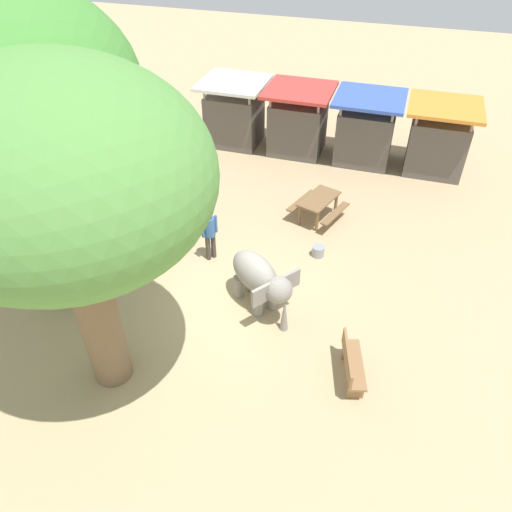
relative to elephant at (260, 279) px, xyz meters
The scene contains 11 objects.
ground_plane 1.16m from the elephant, 168.24° to the right, with size 60.00×60.00×0.00m, color tan.
elephant is the anchor object (origin of this frame).
person_handler 2.44m from the elephant, 142.61° to the left, with size 0.35×0.42×1.62m.
shade_tree_secondary 5.70m from the elephant, 129.64° to the right, with size 5.33×4.89×7.02m.
wooden_bench 3.06m from the elephant, 31.43° to the right, with size 0.75×1.46×0.88m.
picnic_table_near 4.45m from the elephant, 82.23° to the left, with size 1.88×1.90×0.78m.
market_stall_white 9.64m from the elephant, 113.13° to the left, with size 2.50×2.50×2.52m.
market_stall_red 8.94m from the elephant, 97.61° to the left, with size 2.50×2.50×2.52m.
market_stall_blue 8.97m from the elephant, 80.92° to the left, with size 2.50×2.50×2.52m.
market_stall_orange 9.73m from the elephant, 65.62° to the left, with size 2.50×2.50×2.52m.
feed_bucket 2.83m from the elephant, 67.97° to the left, with size 0.36×0.36×0.32m, color gray.
Camera 1 is at (3.29, -8.60, 9.06)m, focal length 34.32 mm.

